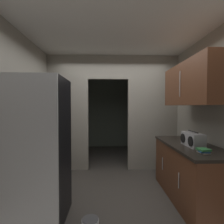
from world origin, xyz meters
name	(u,v)px	position (x,y,z in m)	size (l,w,h in m)	color
ground	(116,199)	(0.00, 0.00, 0.00)	(20.00, 20.00, 0.00)	#47423D
kitchen_overhead_slab	(115,39)	(0.00, 0.42, 2.71)	(3.44, 6.81, 0.06)	silver
kitchen_partition	(115,109)	(0.04, 1.40, 1.43)	(3.04, 0.12, 2.68)	#9E998C
adjoining_room_shell	(111,111)	(0.00, 3.09, 1.34)	(3.04, 2.49, 2.68)	gray
refrigerator	(34,150)	(-1.10, -0.48, 0.93)	(0.83, 0.76, 1.87)	black
lower_cabinet_run	(190,172)	(1.18, -0.04, 0.45)	(0.68, 1.64, 0.89)	brown
upper_cabinet_counterside	(191,84)	(1.18, -0.04, 1.85)	(0.36, 1.48, 0.67)	brown
boombox	(193,140)	(1.15, -0.18, 0.99)	(0.20, 0.43, 0.23)	#B2B2B7
book_stack	(204,151)	(1.11, -0.56, 0.92)	(0.15, 0.17, 0.06)	beige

